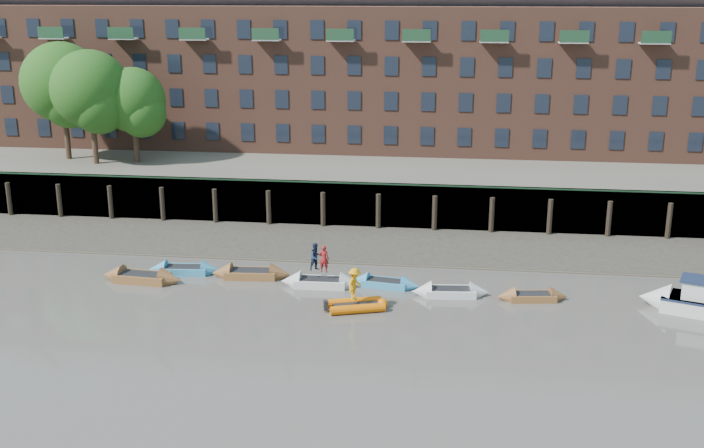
% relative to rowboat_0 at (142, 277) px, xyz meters
% --- Properties ---
extents(ground, '(220.00, 220.00, 0.00)m').
position_rel_rowboat_0_xyz_m(ground, '(14.87, -9.25, -0.25)').
color(ground, '#5A554E').
rests_on(ground, ground).
extents(foreshore, '(110.00, 8.00, 0.50)m').
position_rel_rowboat_0_xyz_m(foreshore, '(14.87, 8.75, -0.25)').
color(foreshore, '#3D382F').
rests_on(foreshore, ground).
extents(mud_band, '(110.00, 1.60, 0.10)m').
position_rel_rowboat_0_xyz_m(mud_band, '(14.87, 5.35, -0.25)').
color(mud_band, '#4C4336').
rests_on(mud_band, ground).
extents(river_wall, '(110.00, 1.23, 3.30)m').
position_rel_rowboat_0_xyz_m(river_wall, '(14.87, 13.13, 1.34)').
color(river_wall, '#2D2A26').
rests_on(river_wall, ground).
extents(bank_terrace, '(110.00, 28.00, 3.20)m').
position_rel_rowboat_0_xyz_m(bank_terrace, '(14.87, 26.75, 1.35)').
color(bank_terrace, '#5E594D').
rests_on(bank_terrace, ground).
extents(apartment_terrace, '(80.60, 15.56, 20.98)m').
position_rel_rowboat_0_xyz_m(apartment_terrace, '(14.87, 27.74, 12.57)').
color(apartment_terrace, brown).
rests_on(apartment_terrace, bank_terrace).
extents(tree_cluster, '(11.76, 7.74, 9.40)m').
position_rel_rowboat_0_xyz_m(tree_cluster, '(-10.75, 18.10, 8.75)').
color(tree_cluster, '#3A281C').
rests_on(tree_cluster, bank_terrace).
extents(rowboat_0, '(5.05, 1.84, 1.44)m').
position_rel_rowboat_0_xyz_m(rowboat_0, '(0.00, 0.00, 0.00)').
color(rowboat_0, brown).
rests_on(rowboat_0, ground).
extents(rowboat_1, '(4.49, 1.66, 1.27)m').
position_rel_rowboat_0_xyz_m(rowboat_1, '(2.04, 1.71, -0.03)').
color(rowboat_1, '#3890BE').
rests_on(rowboat_1, ground).
extents(rowboat_2, '(4.83, 1.69, 1.38)m').
position_rel_rowboat_0_xyz_m(rowboat_2, '(6.25, 1.49, -0.01)').
color(rowboat_2, brown).
rests_on(rowboat_2, ground).
extents(rowboat_3, '(4.67, 1.45, 1.35)m').
position_rel_rowboat_0_xyz_m(rowboat_3, '(10.62, 0.54, -0.02)').
color(rowboat_3, silver).
rests_on(rowboat_3, ground).
extents(rowboat_4, '(4.18, 1.79, 1.17)m').
position_rel_rowboat_0_xyz_m(rowboat_4, '(14.36, 0.96, -0.05)').
color(rowboat_4, '#3890BE').
rests_on(rowboat_4, ground).
extents(rowboat_5, '(4.45, 1.65, 1.26)m').
position_rel_rowboat_0_xyz_m(rowboat_5, '(18.16, -0.03, -0.03)').
color(rowboat_5, silver).
rests_on(rowboat_5, ground).
extents(rowboat_6, '(4.08, 1.67, 1.15)m').
position_rel_rowboat_0_xyz_m(rowboat_6, '(22.68, -0.13, -0.05)').
color(rowboat_6, brown).
rests_on(rowboat_6, ground).
extents(rib_tender, '(3.34, 2.37, 0.56)m').
position_rel_rowboat_0_xyz_m(rib_tender, '(13.23, -2.71, -0.01)').
color(rib_tender, orange).
rests_on(rib_tender, ground).
extents(motor_launch, '(6.26, 3.87, 2.46)m').
position_rel_rowboat_0_xyz_m(motor_launch, '(30.91, -0.79, 0.37)').
color(motor_launch, silver).
rests_on(motor_launch, ground).
extents(person_rower_a, '(0.59, 0.39, 1.61)m').
position_rel_rowboat_0_xyz_m(person_rower_a, '(10.84, 0.51, 1.46)').
color(person_rower_a, maroon).
rests_on(person_rower_a, rowboat_3).
extents(person_rower_b, '(1.01, 0.98, 1.64)m').
position_rel_rowboat_0_xyz_m(person_rower_b, '(10.34, 0.77, 1.47)').
color(person_rower_b, '#19233F').
rests_on(person_rower_b, rowboat_3).
extents(person_rib_crew, '(1.03, 1.34, 1.83)m').
position_rel_rowboat_0_xyz_m(person_rib_crew, '(13.03, -2.72, 1.19)').
color(person_rib_crew, orange).
rests_on(person_rib_crew, rib_tender).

